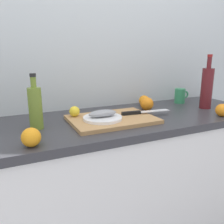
% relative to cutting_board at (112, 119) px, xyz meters
% --- Properties ---
extents(back_wall, '(3.20, 0.05, 2.50)m').
position_rel_cutting_board_xyz_m(back_wall, '(-0.01, 0.37, 0.34)').
color(back_wall, silver).
rests_on(back_wall, ground_plane).
extents(kitchen_counter, '(2.00, 0.60, 0.90)m').
position_rel_cutting_board_xyz_m(kitchen_counter, '(-0.01, 0.05, -0.46)').
color(kitchen_counter, white).
rests_on(kitchen_counter, ground_plane).
extents(cutting_board, '(0.45, 0.32, 0.02)m').
position_rel_cutting_board_xyz_m(cutting_board, '(0.00, 0.00, 0.00)').
color(cutting_board, tan).
rests_on(cutting_board, kitchen_counter).
extents(white_plate, '(0.20, 0.20, 0.01)m').
position_rel_cutting_board_xyz_m(white_plate, '(-0.06, -0.02, 0.02)').
color(white_plate, white).
rests_on(white_plate, cutting_board).
extents(fish_fillet, '(0.15, 0.06, 0.04)m').
position_rel_cutting_board_xyz_m(fish_fillet, '(-0.06, -0.02, 0.04)').
color(fish_fillet, gray).
rests_on(fish_fillet, white_plate).
extents(chef_knife, '(0.29, 0.06, 0.02)m').
position_rel_cutting_board_xyz_m(chef_knife, '(0.18, 0.00, 0.02)').
color(chef_knife, silver).
rests_on(chef_knife, cutting_board).
extents(lemon_0, '(0.06, 0.06, 0.06)m').
position_rel_cutting_board_xyz_m(lemon_0, '(-0.18, 0.10, 0.04)').
color(lemon_0, yellow).
rests_on(lemon_0, cutting_board).
extents(olive_oil_bottle, '(0.06, 0.06, 0.27)m').
position_rel_cutting_board_xyz_m(olive_oil_bottle, '(-0.38, 0.03, 0.10)').
color(olive_oil_bottle, olive).
rests_on(olive_oil_bottle, kitchen_counter).
extents(wine_bottle, '(0.07, 0.07, 0.35)m').
position_rel_cutting_board_xyz_m(wine_bottle, '(0.69, 0.02, 0.13)').
color(wine_bottle, '#59191E').
rests_on(wine_bottle, kitchen_counter).
extents(coffee_mug_0, '(0.12, 0.08, 0.10)m').
position_rel_cutting_board_xyz_m(coffee_mug_0, '(0.65, 0.22, 0.04)').
color(coffee_mug_0, '#338C59').
rests_on(coffee_mug_0, kitchen_counter).
extents(orange_0, '(0.08, 0.08, 0.08)m').
position_rel_cutting_board_xyz_m(orange_0, '(-0.43, -0.19, 0.03)').
color(orange_0, orange).
rests_on(orange_0, kitchen_counter).
extents(orange_1, '(0.07, 0.07, 0.07)m').
position_rel_cutting_board_xyz_m(orange_1, '(0.35, 0.24, 0.03)').
color(orange_1, orange).
rests_on(orange_1, kitchen_counter).
extents(orange_2, '(0.08, 0.08, 0.08)m').
position_rel_cutting_board_xyz_m(orange_2, '(0.30, 0.13, 0.03)').
color(orange_2, orange).
rests_on(orange_2, kitchen_counter).
extents(orange_3, '(0.07, 0.07, 0.07)m').
position_rel_cutting_board_xyz_m(orange_3, '(0.61, -0.18, 0.03)').
color(orange_3, orange).
rests_on(orange_3, kitchen_counter).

